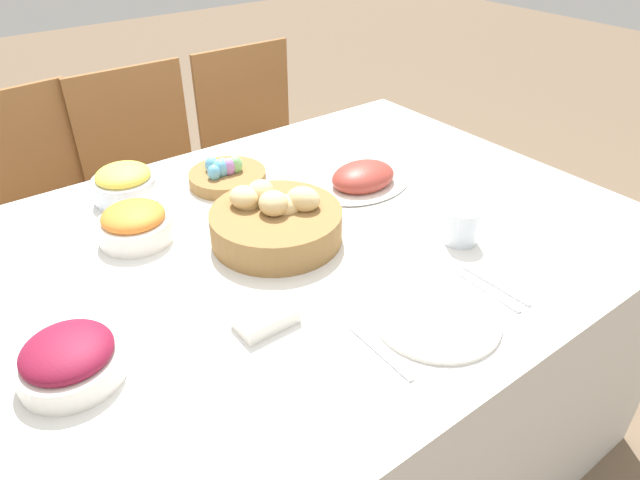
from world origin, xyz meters
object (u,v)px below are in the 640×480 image
(dinner_plate, at_px, (437,318))
(chair_far_left, at_px, (47,222))
(chair_far_center, at_px, (156,189))
(bread_basket, at_px, (275,221))
(ham_platter, at_px, (363,178))
(carrot_bowl, at_px, (135,224))
(egg_basket, at_px, (226,175))
(knife, at_px, (486,290))
(fork, at_px, (379,352))
(pineapple_bowl, at_px, (125,184))
(spoon, at_px, (495,285))
(butter_dish, at_px, (266,318))
(chair_far_right, at_px, (263,157))
(beet_salad_bowl, at_px, (70,359))
(drinking_cup, at_px, (461,225))

(dinner_plate, bearing_deg, chair_far_left, 108.30)
(chair_far_center, relative_size, bread_basket, 3.00)
(ham_platter, distance_m, carrot_bowl, 0.61)
(egg_basket, bearing_deg, knife, -75.61)
(dinner_plate, distance_m, fork, 0.15)
(ham_platter, bearing_deg, egg_basket, 140.24)
(pineapple_bowl, xyz_separation_m, dinner_plate, (0.30, -0.83, -0.04))
(pineapple_bowl, height_order, dinner_plate, pineapple_bowl)
(carrot_bowl, bearing_deg, chair_far_left, 96.97)
(carrot_bowl, distance_m, fork, 0.66)
(ham_platter, distance_m, spoon, 0.51)
(carrot_bowl, distance_m, butter_dish, 0.45)
(chair_far_right, height_order, knife, chair_far_right)
(fork, bearing_deg, beet_salad_bowl, 149.92)
(chair_far_center, height_order, fork, chair_far_center)
(chair_far_left, relative_size, drinking_cup, 10.72)
(chair_far_center, bearing_deg, carrot_bowl, -113.39)
(fork, height_order, spoon, same)
(ham_platter, relative_size, fork, 1.69)
(carrot_bowl, bearing_deg, beet_salad_bowl, -126.22)
(chair_far_right, xyz_separation_m, ham_platter, (-0.17, -0.82, 0.29))
(bread_basket, distance_m, knife, 0.50)
(dinner_plate, bearing_deg, ham_platter, 64.08)
(drinking_cup, bearing_deg, dinner_plate, -146.91)
(pineapple_bowl, bearing_deg, butter_dish, -87.59)
(pineapple_bowl, distance_m, butter_dish, 0.64)
(ham_platter, bearing_deg, spoon, -97.59)
(chair_far_right, bearing_deg, butter_dish, -120.97)
(chair_far_left, height_order, bread_basket, chair_far_left)
(chair_far_left, relative_size, knife, 5.40)
(chair_far_left, distance_m, chair_far_center, 0.39)
(dinner_plate, xyz_separation_m, butter_dish, (-0.27, 0.19, 0.01))
(bread_basket, height_order, knife, bread_basket)
(chair_far_left, bearing_deg, bread_basket, -75.22)
(chair_far_right, distance_m, fork, 1.47)
(egg_basket, bearing_deg, chair_far_left, 124.47)
(egg_basket, relative_size, butter_dish, 1.84)
(chair_far_center, height_order, spoon, chair_far_center)
(ham_platter, height_order, beet_salad_bowl, beet_salad_bowl)
(chair_far_right, relative_size, spoon, 5.40)
(chair_far_center, relative_size, egg_basket, 4.34)
(chair_far_left, distance_m, carrot_bowl, 0.77)
(dinner_plate, bearing_deg, chair_far_center, 92.17)
(bread_basket, bearing_deg, spoon, -58.28)
(beet_salad_bowl, distance_m, dinner_plate, 0.67)
(chair_far_center, distance_m, bread_basket, 0.95)
(carrot_bowl, distance_m, spoon, 0.82)
(pineapple_bowl, xyz_separation_m, butter_dish, (0.03, -0.64, -0.03))
(pineapple_bowl, distance_m, spoon, 0.96)
(carrot_bowl, relative_size, butter_dish, 1.49)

